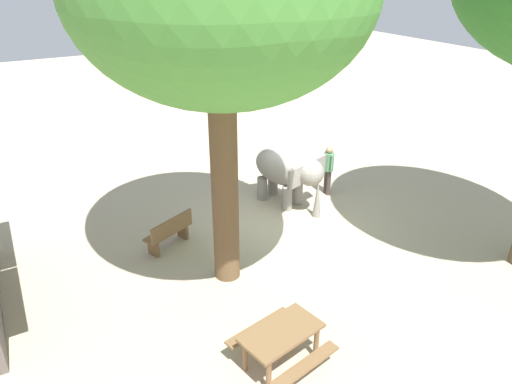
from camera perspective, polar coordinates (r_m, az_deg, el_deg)
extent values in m
plane|color=#BAA88C|center=(13.87, 4.17, -2.97)|extent=(60.00, 60.00, 0.00)
cylinder|color=gray|center=(14.45, 5.07, -0.08)|extent=(0.32, 0.32, 0.73)
cylinder|color=gray|center=(14.09, 3.79, -0.76)|extent=(0.32, 0.32, 0.73)
cylinder|color=gray|center=(15.02, 2.06, 1.08)|extent=(0.32, 0.32, 0.73)
cylinder|color=gray|center=(14.68, 0.76, 0.46)|extent=(0.32, 0.32, 0.73)
ellipsoid|color=gray|center=(14.22, 2.97, 3.10)|extent=(2.03, 1.44, 1.10)
sphere|color=gray|center=(13.53, 6.64, 2.34)|extent=(0.78, 0.78, 0.78)
cone|color=gray|center=(13.67, 7.47, -0.66)|extent=(0.24, 0.24, 1.23)
cube|color=gray|center=(13.98, 7.53, 3.10)|extent=(0.29, 0.63, 0.59)
cube|color=gray|center=(13.21, 4.88, 1.82)|extent=(0.29, 0.63, 0.59)
cylinder|color=#3F3833|center=(15.10, 8.81, 1.09)|extent=(0.14, 0.14, 0.82)
cylinder|color=#3F3833|center=(15.24, 8.50, 1.36)|extent=(0.14, 0.14, 0.82)
cylinder|color=#4C7F59|center=(14.89, 8.83, 3.66)|extent=(0.32, 0.32, 0.58)
sphere|color=tan|center=(14.74, 8.94, 5.10)|extent=(0.22, 0.22, 0.22)
cylinder|color=#4C7F59|center=(14.72, 9.21, 3.42)|extent=(0.09, 0.09, 0.55)
cylinder|color=#4C7F59|center=(15.06, 8.47, 4.01)|extent=(0.09, 0.09, 0.55)
cylinder|color=brown|center=(10.24, -3.82, 0.63)|extent=(0.60, 0.60, 4.68)
cube|color=brown|center=(12.43, -10.66, -4.73)|extent=(0.94, 1.44, 0.06)
cube|color=brown|center=(12.21, -10.19, -4.06)|extent=(0.63, 1.30, 0.40)
cube|color=brown|center=(12.27, -12.33, -6.69)|extent=(0.36, 0.22, 0.42)
cube|color=brown|center=(12.86, -8.89, -4.70)|extent=(0.36, 0.22, 0.42)
cube|color=brown|center=(8.84, 3.14, -16.67)|extent=(1.08, 1.63, 0.06)
cylinder|color=brown|center=(8.66, 1.55, -21.44)|extent=(0.10, 0.10, 0.72)
cylinder|color=brown|center=(8.99, -1.35, -19.16)|extent=(0.10, 0.10, 0.72)
cylinder|color=brown|center=(9.27, 7.33, -17.70)|extent=(0.10, 0.10, 0.72)
cylinder|color=brown|center=(9.58, 4.41, -15.77)|extent=(0.10, 0.10, 0.72)
cube|color=brown|center=(8.75, 6.07, -20.19)|extent=(0.53, 1.52, 0.05)
cube|color=brown|center=(9.38, 0.37, -16.12)|extent=(0.53, 1.52, 0.05)
cylinder|color=gray|center=(15.26, -3.94, 0.60)|extent=(0.36, 0.36, 0.32)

